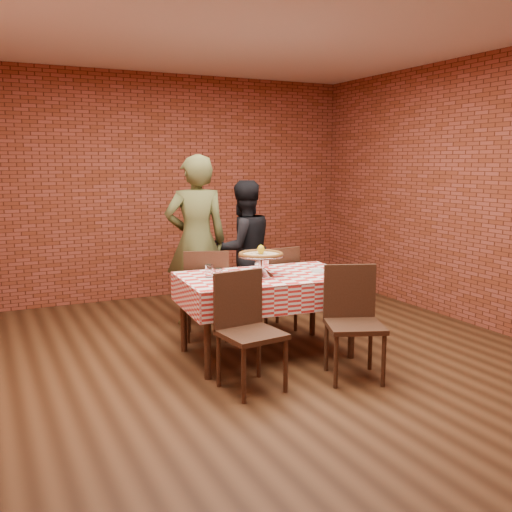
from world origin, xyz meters
The scene contains 19 objects.
ground centered at (0.00, 0.00, 0.00)m, with size 6.00×6.00×0.00m, color black.
back_wall centered at (0.00, 3.00, 1.45)m, with size 5.50×5.50×0.00m, color maroon.
table centered at (0.24, 0.25, 0.38)m, with size 1.53×0.92×0.75m, color #3B2417.
tablecloth centered at (0.24, 0.25, 0.63)m, with size 1.57×0.95×0.26m, color red, non-canonical shape.
pizza_stand centered at (0.19, 0.25, 0.85)m, with size 0.41×0.41×0.18m, color silver, non-canonical shape.
pizza centered at (0.19, 0.25, 0.95)m, with size 0.40×0.40×0.03m, color beige.
lemon centered at (0.19, 0.25, 1.00)m, with size 0.07×0.07×0.08m, color yellow.
water_glass_left centered at (-0.25, 0.18, 0.81)m, with size 0.07×0.07×0.11m, color white.
water_glass_right centered at (-0.26, 0.39, 0.81)m, with size 0.07×0.07×0.11m, color white.
side_plate centered at (0.76, 0.15, 0.76)m, with size 0.17×0.17×0.01m, color white.
sweetener_packet_a centered at (0.78, 0.00, 0.76)m, with size 0.05×0.04×0.01m, color white.
sweetener_packet_b centered at (0.90, 0.10, 0.76)m, with size 0.05×0.04×0.01m, color white.
condiment_caddy centered at (0.36, 0.57, 0.83)m, with size 0.10×0.08×0.15m, color silver.
chair_near_left centered at (-0.23, -0.44, 0.46)m, with size 0.44×0.44×0.92m, color #3B2417, non-canonical shape.
chair_near_right centered at (0.63, -0.60, 0.46)m, with size 0.44×0.44×0.93m, color #3B2417, non-canonical shape.
chair_far_left centered at (-0.05, 1.00, 0.46)m, with size 0.44×0.44×0.92m, color #3B2417, non-canonical shape.
chair_far_right centered at (0.67, 0.95, 0.45)m, with size 0.43×0.43×0.91m, color #3B2417, non-canonical shape.
diner_olive centered at (0.03, 1.50, 0.93)m, with size 0.68×0.44×1.86m, color #4F532B.
diner_black centered at (0.63, 1.58, 0.79)m, with size 0.76×0.60×1.57m, color black.
Camera 1 is at (-2.08, -4.29, 1.78)m, focal length 40.02 mm.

